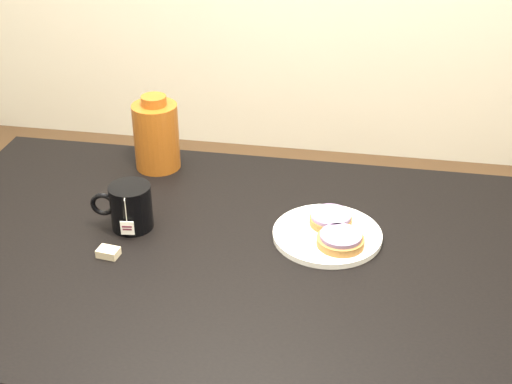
% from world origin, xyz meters
% --- Properties ---
extents(table, '(1.40, 0.90, 0.75)m').
position_xyz_m(table, '(0.00, 0.00, 0.67)').
color(table, black).
rests_on(table, ground_plane).
extents(plate, '(0.24, 0.24, 0.02)m').
position_xyz_m(plate, '(0.22, 0.09, 0.76)').
color(plate, white).
rests_on(plate, table).
extents(bagel_back, '(0.10, 0.10, 0.03)m').
position_xyz_m(bagel_back, '(0.22, 0.12, 0.78)').
color(bagel_back, brown).
rests_on(bagel_back, plate).
extents(bagel_front, '(0.14, 0.14, 0.03)m').
position_xyz_m(bagel_front, '(0.25, 0.04, 0.78)').
color(bagel_front, brown).
rests_on(bagel_front, plate).
extents(mug, '(0.14, 0.11, 0.10)m').
position_xyz_m(mug, '(-0.22, 0.05, 0.80)').
color(mug, black).
rests_on(mug, table).
extents(teabag_pouch, '(0.05, 0.04, 0.02)m').
position_xyz_m(teabag_pouch, '(-0.23, -0.06, 0.76)').
color(teabag_pouch, '#C6B793').
rests_on(teabag_pouch, table).
extents(bagel_package, '(0.12, 0.12, 0.20)m').
position_xyz_m(bagel_package, '(-0.25, 0.35, 0.84)').
color(bagel_package, '#632D0D').
rests_on(bagel_package, table).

